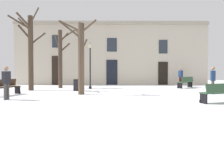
{
  "coord_description": "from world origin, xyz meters",
  "views": [
    {
      "loc": [
        -0.13,
        -12.42,
        1.53
      ],
      "look_at": [
        0.0,
        1.45,
        1.15
      ],
      "focal_mm": 32.85,
      "sensor_mm": 36.0,
      "label": 1
    }
  ],
  "objects_px": {
    "bench_by_litter_bin": "(186,82)",
    "person_strolling": "(213,79)",
    "bench_back_to_back_left": "(217,93)",
    "person_by_shop_door": "(181,76)",
    "streetlamp": "(90,60)",
    "person_crossing_plaza": "(6,81)",
    "tree_left_of_center": "(61,57)",
    "bench_near_center_tree": "(5,87)",
    "tree_foreground": "(81,55)",
    "litter_bin": "(77,85)",
    "tree_right_of_center": "(30,49)"
  },
  "relations": [
    {
      "from": "person_strolling",
      "to": "streetlamp",
      "type": "bearing_deg",
      "value": -97.9
    },
    {
      "from": "person_crossing_plaza",
      "to": "bench_by_litter_bin",
      "type": "bearing_deg",
      "value": -47.76
    },
    {
      "from": "streetlamp",
      "to": "litter_bin",
      "type": "relative_size",
      "value": 4.52
    },
    {
      "from": "bench_near_center_tree",
      "to": "person_crossing_plaza",
      "type": "height_order",
      "value": "person_crossing_plaza"
    },
    {
      "from": "bench_by_litter_bin",
      "to": "streetlamp",
      "type": "bearing_deg",
      "value": -36.12
    },
    {
      "from": "bench_near_center_tree",
      "to": "person_by_shop_door",
      "type": "distance_m",
      "value": 14.08
    },
    {
      "from": "tree_right_of_center",
      "to": "bench_by_litter_bin",
      "type": "relative_size",
      "value": 3.42
    },
    {
      "from": "litter_bin",
      "to": "tree_right_of_center",
      "type": "bearing_deg",
      "value": 175.86
    },
    {
      "from": "streetlamp",
      "to": "bench_near_center_tree",
      "type": "height_order",
      "value": "streetlamp"
    },
    {
      "from": "bench_back_to_back_left",
      "to": "person_crossing_plaza",
      "type": "xyz_separation_m",
      "value": [
        -9.95,
        1.05,
        0.46
      ]
    },
    {
      "from": "tree_foreground",
      "to": "tree_left_of_center",
      "type": "bearing_deg",
      "value": 117.57
    },
    {
      "from": "bench_by_litter_bin",
      "to": "litter_bin",
      "type": "bearing_deg",
      "value": -28.24
    },
    {
      "from": "bench_by_litter_bin",
      "to": "person_strolling",
      "type": "distance_m",
      "value": 4.15
    },
    {
      "from": "bench_near_center_tree",
      "to": "tree_foreground",
      "type": "bearing_deg",
      "value": -62.0
    },
    {
      "from": "tree_left_of_center",
      "to": "bench_back_to_back_left",
      "type": "height_order",
      "value": "tree_left_of_center"
    },
    {
      "from": "streetlamp",
      "to": "person_strolling",
      "type": "distance_m",
      "value": 8.55
    },
    {
      "from": "tree_foreground",
      "to": "tree_right_of_center",
      "type": "distance_m",
      "value": 4.62
    },
    {
      "from": "tree_right_of_center",
      "to": "tree_left_of_center",
      "type": "distance_m",
      "value": 2.61
    },
    {
      "from": "bench_back_to_back_left",
      "to": "bench_by_litter_bin",
      "type": "bearing_deg",
      "value": -115.88
    },
    {
      "from": "litter_bin",
      "to": "person_crossing_plaza",
      "type": "distance_m",
      "value": 5.1
    },
    {
      "from": "tree_right_of_center",
      "to": "streetlamp",
      "type": "height_order",
      "value": "tree_right_of_center"
    },
    {
      "from": "person_by_shop_door",
      "to": "person_crossing_plaza",
      "type": "bearing_deg",
      "value": 106.06
    },
    {
      "from": "bench_by_litter_bin",
      "to": "person_strolling",
      "type": "bearing_deg",
      "value": 49.73
    },
    {
      "from": "bench_near_center_tree",
      "to": "person_by_shop_door",
      "type": "height_order",
      "value": "person_by_shop_door"
    },
    {
      "from": "tree_foreground",
      "to": "litter_bin",
      "type": "bearing_deg",
      "value": 106.03
    },
    {
      "from": "tree_foreground",
      "to": "tree_left_of_center",
      "type": "distance_m",
      "value": 4.81
    },
    {
      "from": "tree_left_of_center",
      "to": "person_crossing_plaza",
      "type": "bearing_deg",
      "value": -100.16
    },
    {
      "from": "bench_back_to_back_left",
      "to": "person_crossing_plaza",
      "type": "relative_size",
      "value": 0.97
    },
    {
      "from": "bench_by_litter_bin",
      "to": "person_strolling",
      "type": "height_order",
      "value": "person_strolling"
    },
    {
      "from": "person_strolling",
      "to": "bench_by_litter_bin",
      "type": "bearing_deg",
      "value": -162.95
    },
    {
      "from": "bench_back_to_back_left",
      "to": "person_by_shop_door",
      "type": "xyz_separation_m",
      "value": [
        1.55,
        9.31,
        0.45
      ]
    },
    {
      "from": "streetlamp",
      "to": "bench_back_to_back_left",
      "type": "relative_size",
      "value": 2.21
    },
    {
      "from": "streetlamp",
      "to": "bench_back_to_back_left",
      "type": "bearing_deg",
      "value": -46.13
    },
    {
      "from": "tree_left_of_center",
      "to": "person_strolling",
      "type": "height_order",
      "value": "tree_left_of_center"
    },
    {
      "from": "tree_left_of_center",
      "to": "litter_bin",
      "type": "bearing_deg",
      "value": -53.04
    },
    {
      "from": "person_strolling",
      "to": "person_by_shop_door",
      "type": "bearing_deg",
      "value": -165.8
    },
    {
      "from": "person_crossing_plaza",
      "to": "person_strolling",
      "type": "height_order",
      "value": "person_strolling"
    },
    {
      "from": "streetlamp",
      "to": "bench_by_litter_bin",
      "type": "height_order",
      "value": "streetlamp"
    },
    {
      "from": "person_strolling",
      "to": "tree_right_of_center",
      "type": "bearing_deg",
      "value": -85.5
    },
    {
      "from": "tree_right_of_center",
      "to": "bench_by_litter_bin",
      "type": "distance_m",
      "value": 12.22
    },
    {
      "from": "bench_by_litter_bin",
      "to": "tree_right_of_center",
      "type": "bearing_deg",
      "value": -33.14
    },
    {
      "from": "bench_near_center_tree",
      "to": "person_crossing_plaza",
      "type": "bearing_deg",
      "value": -128.34
    },
    {
      "from": "litter_bin",
      "to": "person_strolling",
      "type": "distance_m",
      "value": 8.87
    },
    {
      "from": "tree_foreground",
      "to": "person_by_shop_door",
      "type": "bearing_deg",
      "value": 36.93
    },
    {
      "from": "tree_foreground",
      "to": "bench_back_to_back_left",
      "type": "bearing_deg",
      "value": -25.94
    },
    {
      "from": "litter_bin",
      "to": "bench_near_center_tree",
      "type": "bearing_deg",
      "value": -145.81
    },
    {
      "from": "tree_foreground",
      "to": "person_by_shop_door",
      "type": "xyz_separation_m",
      "value": [
        8.13,
        6.11,
        -1.48
      ]
    },
    {
      "from": "streetlamp",
      "to": "bench_near_center_tree",
      "type": "distance_m",
      "value": 6.2
    },
    {
      "from": "streetlamp",
      "to": "person_crossing_plaza",
      "type": "xyz_separation_m",
      "value": [
        -3.6,
        -5.55,
        -1.27
      ]
    },
    {
      "from": "tree_left_of_center",
      "to": "bench_by_litter_bin",
      "type": "xyz_separation_m",
      "value": [
        10.11,
        -0.08,
        -2.04
      ]
    }
  ]
}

